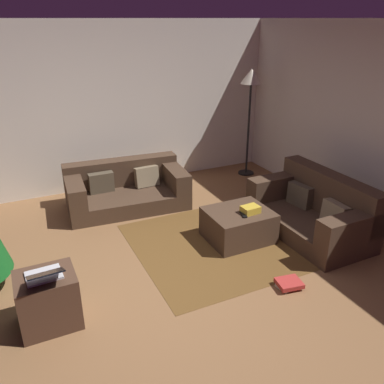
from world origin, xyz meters
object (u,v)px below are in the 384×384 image
(gift_box, at_px, (250,210))
(book_stack, at_px, (289,284))
(tv_remote, at_px, (243,214))
(corner_lamp, at_px, (251,85))
(couch_left, at_px, (126,189))
(laptop, at_px, (44,275))
(side_table, at_px, (48,300))
(couch_right, at_px, (315,211))
(ottoman, at_px, (238,225))

(gift_box, distance_m, book_stack, 1.08)
(tv_remote, bearing_deg, corner_lamp, 70.46)
(couch_left, xyz_separation_m, laptop, (-1.39, -2.26, 0.32))
(laptop, bearing_deg, side_table, 92.63)
(couch_left, relative_size, side_table, 3.43)
(tv_remote, bearing_deg, book_stack, -77.96)
(couch_left, height_order, tv_remote, couch_left)
(gift_box, distance_m, corner_lamp, 2.67)
(couch_left, relative_size, laptop, 4.29)
(side_table, height_order, corner_lamp, corner_lamp)
(corner_lamp, bearing_deg, gift_box, -121.87)
(couch_left, xyz_separation_m, couch_right, (1.97, -1.87, 0.04))
(corner_lamp, bearing_deg, side_table, -145.94)
(gift_box, distance_m, side_table, 2.52)
(ottoman, bearing_deg, couch_left, 121.02)
(ottoman, relative_size, corner_lamp, 0.43)
(book_stack, distance_m, corner_lamp, 3.70)
(ottoman, distance_m, corner_lamp, 2.76)
(laptop, bearing_deg, book_stack, -11.07)
(ottoman, height_order, side_table, side_table)
(book_stack, height_order, corner_lamp, corner_lamp)
(couch_left, distance_m, side_table, 2.60)
(corner_lamp, bearing_deg, ottoman, -125.18)
(book_stack, bearing_deg, gift_box, 81.42)
(tv_remote, height_order, laptop, laptop)
(ottoman, bearing_deg, tv_remote, -95.24)
(gift_box, xyz_separation_m, book_stack, (-0.15, -1.00, -0.39))
(couch_right, xyz_separation_m, gift_box, (-0.90, 0.15, 0.14))
(couch_left, relative_size, gift_box, 8.24)
(book_stack, bearing_deg, ottoman, 87.44)
(corner_lamp, bearing_deg, couch_left, -171.91)
(side_table, bearing_deg, book_stack, -12.57)
(gift_box, height_order, side_table, side_table)
(ottoman, relative_size, side_table, 1.50)
(side_table, distance_m, laptop, 0.32)
(ottoman, xyz_separation_m, corner_lamp, (1.38, 1.95, 1.38))
(gift_box, relative_size, tv_remote, 1.35)
(side_table, height_order, book_stack, side_table)
(laptop, bearing_deg, tv_remote, 12.52)
(couch_right, height_order, book_stack, couch_right)
(ottoman, height_order, gift_box, gift_box)
(ottoman, height_order, tv_remote, tv_remote)
(tv_remote, relative_size, laptop, 0.38)
(side_table, bearing_deg, ottoman, 13.73)
(couch_right, height_order, laptop, couch_right)
(gift_box, bearing_deg, couch_left, 122.06)
(ottoman, height_order, corner_lamp, corner_lamp)
(couch_left, bearing_deg, side_table, 62.06)
(tv_remote, height_order, corner_lamp, corner_lamp)
(gift_box, bearing_deg, tv_remote, -169.00)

